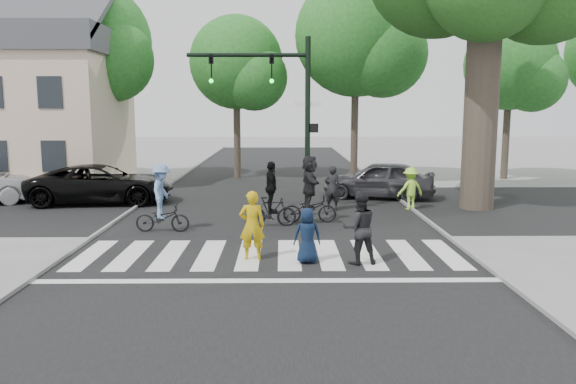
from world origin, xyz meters
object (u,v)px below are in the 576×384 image
traffic_signal (282,101)px  pedestrian_adult (359,228)px  pedestrian_child (307,236)px  cyclist_right (310,193)px  car_suv (101,184)px  car_grey (379,180)px  cyclist_mid (271,200)px  pedestrian_woman (252,225)px  cyclist_left (162,203)px

traffic_signal → pedestrian_adult: size_ratio=3.44×
traffic_signal → pedestrian_child: (0.57, -5.98, -3.23)m
traffic_signal → pedestrian_adult: 7.01m
pedestrian_adult → pedestrian_child: bearing=-13.5°
traffic_signal → cyclist_right: 3.29m
car_suv → traffic_signal: bearing=-115.4°
car_grey → traffic_signal: bearing=-33.6°
cyclist_mid → cyclist_right: bearing=24.8°
pedestrian_child → cyclist_mid: bearing=-82.3°
pedestrian_woman → pedestrian_child: 1.38m
car_grey → car_suv: bearing=-71.2°
cyclist_right → car_suv: (-7.88, 3.85, -0.22)m
cyclist_right → pedestrian_adult: bearing=-79.2°
cyclist_right → pedestrian_child: bearing=-93.6°
pedestrian_adult → cyclist_right: size_ratio=0.80×
pedestrian_adult → car_suv: 12.38m
cyclist_left → car_grey: bearing=39.5°
cyclist_left → cyclist_right: (4.46, 1.30, 0.09)m
cyclist_left → car_grey: size_ratio=0.45×
pedestrian_adult → cyclist_right: cyclist_right is taller
cyclist_left → cyclist_right: size_ratio=0.93×
traffic_signal → car_suv: size_ratio=1.10×
pedestrian_woman → car_suv: (-6.26, 8.30, -0.10)m
cyclist_left → pedestrian_woman: bearing=-47.9°
traffic_signal → pedestrian_child: bearing=-84.6°
pedestrian_adult → pedestrian_woman: bearing=-18.4°
pedestrian_woman → cyclist_left: size_ratio=0.84×
car_grey → cyclist_mid: bearing=-24.9°
traffic_signal → cyclist_mid: traffic_signal is taller
cyclist_mid → cyclist_right: cyclist_right is taller
cyclist_right → car_suv: bearing=154.0°
car_suv → car_grey: bearing=-89.3°
cyclist_mid → pedestrian_woman: bearing=-95.9°
pedestrian_adult → car_grey: 10.01m
pedestrian_adult → cyclist_left: (-5.38, 3.55, 0.01)m
traffic_signal → pedestrian_child: traffic_signal is taller
pedestrian_woman → car_grey: (4.70, 9.36, -0.08)m
pedestrian_child → car_suv: bearing=-53.4°
cyclist_right → car_grey: size_ratio=0.48×
pedestrian_child → cyclist_right: 4.79m
traffic_signal → car_suv: traffic_signal is taller
cyclist_left → cyclist_mid: (3.24, 0.74, -0.04)m
car_suv → pedestrian_woman: bearing=-147.8°
cyclist_left → traffic_signal: bearing=35.0°
traffic_signal → pedestrian_woman: 6.47m
pedestrian_woman → cyclist_right: (1.62, 4.45, 0.12)m
car_suv → car_grey: 11.01m
cyclist_left → cyclist_mid: 3.32m
cyclist_left → pedestrian_child: bearing=-39.8°
cyclist_left → car_suv: (-3.42, 5.15, -0.13)m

